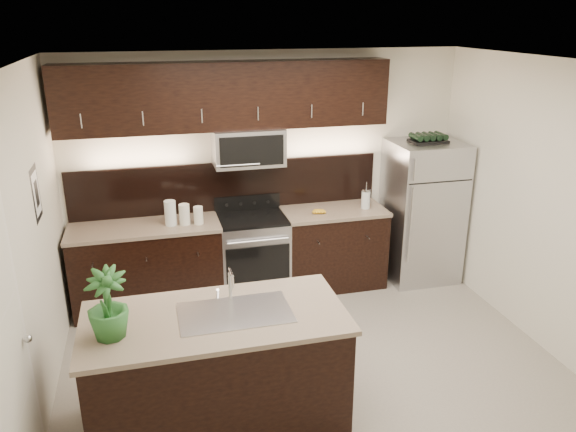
% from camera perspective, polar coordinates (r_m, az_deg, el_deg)
% --- Properties ---
extents(ground, '(4.50, 4.50, 0.00)m').
position_cam_1_polar(ground, '(5.26, 2.97, -15.68)').
color(ground, gray).
rests_on(ground, ground).
extents(room_walls, '(4.52, 4.02, 2.71)m').
position_cam_1_polar(room_walls, '(4.43, 2.12, 1.96)').
color(room_walls, beige).
rests_on(room_walls, ground).
extents(counter_run, '(3.51, 0.65, 0.94)m').
position_cam_1_polar(counter_run, '(6.38, -5.42, -4.17)').
color(counter_run, black).
rests_on(counter_run, ground).
extents(upper_fixtures, '(3.49, 0.40, 1.66)m').
position_cam_1_polar(upper_fixtures, '(6.05, -5.92, 11.03)').
color(upper_fixtures, black).
rests_on(upper_fixtures, counter_run).
extents(island, '(1.96, 0.96, 0.94)m').
position_cam_1_polar(island, '(4.52, -7.15, -15.16)').
color(island, black).
rests_on(island, ground).
extents(sink_faucet, '(0.84, 0.50, 0.28)m').
position_cam_1_polar(sink_faucet, '(4.29, -5.43, -9.54)').
color(sink_faucet, silver).
rests_on(sink_faucet, island).
extents(refrigerator, '(0.81, 0.73, 1.68)m').
position_cam_1_polar(refrigerator, '(6.87, 13.45, 0.45)').
color(refrigerator, '#B2B2B7').
rests_on(refrigerator, ground).
extents(wine_rack, '(0.41, 0.26, 0.10)m').
position_cam_1_polar(wine_rack, '(6.64, 14.06, 7.67)').
color(wine_rack, black).
rests_on(wine_rack, refrigerator).
extents(plant, '(0.32, 0.32, 0.51)m').
position_cam_1_polar(plant, '(4.05, -17.89, -8.52)').
color(plant, '#255D25').
rests_on(plant, island).
extents(canisters, '(0.40, 0.15, 0.27)m').
position_cam_1_polar(canisters, '(6.05, -10.82, 0.20)').
color(canisters, silver).
rests_on(canisters, counter_run).
extents(french_press, '(0.11, 0.11, 0.30)m').
position_cam_1_polar(french_press, '(6.51, 7.90, 1.75)').
color(french_press, silver).
rests_on(french_press, counter_run).
extents(bananas, '(0.18, 0.15, 0.05)m').
position_cam_1_polar(bananas, '(6.31, 2.76, 0.48)').
color(bananas, gold).
rests_on(bananas, counter_run).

